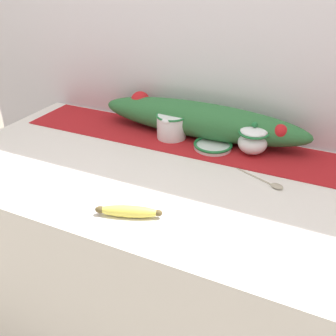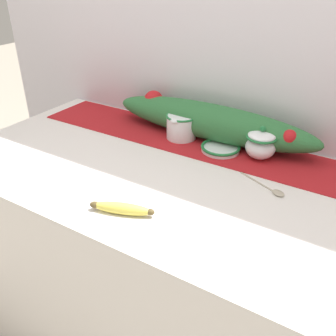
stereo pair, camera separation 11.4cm
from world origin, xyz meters
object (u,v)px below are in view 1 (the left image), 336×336
at_px(small_dish, 213,146).
at_px(banana, 129,211).
at_px(sugar_bowl, 253,139).
at_px(spoon, 274,185).
at_px(cream_pitcher, 172,125).

bearing_deg(small_dish, banana, -98.41).
bearing_deg(small_dish, sugar_bowl, 9.01).
bearing_deg(spoon, banana, -111.94).
distance_m(sugar_bowl, spoon, 0.22).
relative_size(small_dish, spoon, 0.85).
height_order(small_dish, spoon, small_dish).
relative_size(sugar_bowl, small_dish, 0.84).
bearing_deg(spoon, cream_pitcher, -179.94).
xyz_separation_m(sugar_bowl, spoon, (0.12, -0.18, -0.05)).
distance_m(cream_pitcher, spoon, 0.47).
distance_m(cream_pitcher, small_dish, 0.18).
xyz_separation_m(sugar_bowl, banana, (-0.21, -0.50, -0.04)).
xyz_separation_m(cream_pitcher, small_dish, (0.18, -0.02, -0.04)).
bearing_deg(spoon, sugar_bowl, 145.61).
height_order(cream_pitcher, banana, cream_pitcher).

